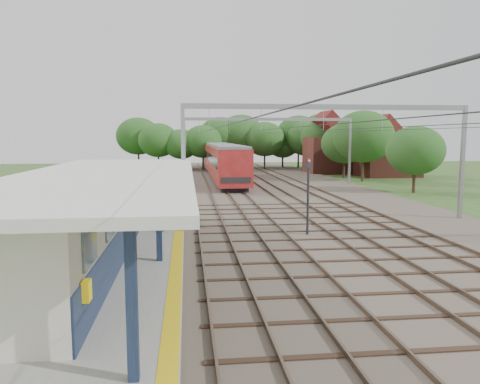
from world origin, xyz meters
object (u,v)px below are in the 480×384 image
bicycle (172,221)px  signal_post (308,189)px  person (165,210)px  train (220,158)px

bicycle → signal_post: 7.14m
person → train: size_ratio=0.05×
person → bicycle: 1.13m
person → train: (5.47, 35.92, 0.99)m
signal_post → train: bearing=77.2°
bicycle → signal_post: size_ratio=0.43×
train → signal_post: bearing=-87.2°
bicycle → person: bearing=12.9°
person → signal_post: signal_post is taller
person → bicycle: person is taller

